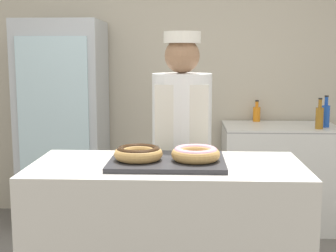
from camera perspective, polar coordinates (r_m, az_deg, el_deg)
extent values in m
cube|color=#BCB29E|center=(4.46, 1.14, 6.45)|extent=(8.00, 0.06, 2.70)
cube|color=#2D2D33|center=(2.39, -0.10, -4.34)|extent=(0.58, 0.44, 0.02)
torus|color=tan|center=(2.37, -3.63, -3.40)|extent=(0.25, 0.25, 0.06)
torus|color=#331E0F|center=(2.37, -3.63, -2.99)|extent=(0.22, 0.22, 0.04)
torus|color=tan|center=(2.36, 3.39, -3.46)|extent=(0.25, 0.25, 0.06)
torus|color=#EFADC6|center=(2.36, 3.39, -3.05)|extent=(0.22, 0.22, 0.04)
cube|color=black|center=(2.55, -2.03, -2.91)|extent=(0.07, 0.07, 0.03)
cube|color=black|center=(2.54, 2.15, -2.94)|extent=(0.07, 0.07, 0.03)
cylinder|color=#4C4C51|center=(3.12, 1.64, -12.32)|extent=(0.27, 0.27, 0.80)
cylinder|color=white|center=(2.95, 1.70, 0.56)|extent=(0.37, 0.37, 0.60)
cube|color=silver|center=(2.86, 1.62, -7.72)|extent=(0.32, 0.02, 1.27)
sphere|color=#936B4C|center=(2.92, 1.74, 8.56)|extent=(0.22, 0.22, 0.22)
cylinder|color=white|center=(2.92, 1.75, 10.75)|extent=(0.23, 0.23, 0.07)
cube|color=#ADB2B7|center=(4.28, -12.57, 0.21)|extent=(0.72, 0.61, 1.82)
cube|color=silver|center=(3.97, -13.77, 0.07)|extent=(0.59, 0.02, 1.45)
cube|color=silver|center=(4.30, 13.37, -5.94)|extent=(0.99, 0.63, 0.91)
cube|color=gray|center=(4.21, 13.57, -0.20)|extent=(0.99, 0.63, 0.01)
cylinder|color=#99661E|center=(4.08, 17.98, 0.89)|extent=(0.06, 0.06, 0.18)
cylinder|color=#99661E|center=(4.07, 18.06, 2.62)|extent=(0.03, 0.03, 0.07)
cylinder|color=black|center=(4.07, 18.08, 3.18)|extent=(0.03, 0.03, 0.01)
cylinder|color=orange|center=(4.41, 10.75, 1.42)|extent=(0.07, 0.07, 0.13)
cylinder|color=orange|center=(4.40, 10.78, 2.62)|extent=(0.03, 0.03, 0.05)
cylinder|color=black|center=(4.40, 10.79, 3.04)|extent=(0.03, 0.03, 0.01)
cylinder|color=#1E4CB2|center=(4.21, 18.66, 1.13)|extent=(0.07, 0.07, 0.19)
cylinder|color=#1E4CB2|center=(4.19, 18.75, 2.89)|extent=(0.03, 0.03, 0.07)
cylinder|color=black|center=(4.19, 18.78, 3.46)|extent=(0.03, 0.03, 0.01)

